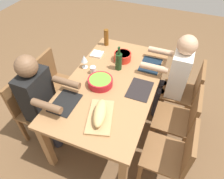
% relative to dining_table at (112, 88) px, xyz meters
% --- Properties ---
extents(ground_plane, '(8.00, 8.00, 0.00)m').
position_rel_dining_table_xyz_m(ground_plane, '(0.00, 0.00, -0.65)').
color(ground_plane, brown).
extents(dining_table, '(1.64, 0.95, 0.74)m').
position_rel_dining_table_xyz_m(dining_table, '(0.00, 0.00, 0.00)').
color(dining_table, '#9E7044').
rests_on(dining_table, ground_plane).
extents(chair_far_right, '(0.40, 0.40, 0.85)m').
position_rel_dining_table_xyz_m(chair_far_right, '(0.45, 0.79, -0.17)').
color(chair_far_right, brown).
rests_on(chair_far_right, ground_plane).
extents(chair_far_left, '(0.40, 0.40, 0.85)m').
position_rel_dining_table_xyz_m(chair_far_left, '(-0.45, 0.79, -0.17)').
color(chair_far_left, brown).
rests_on(chair_far_left, ground_plane).
extents(diner_far_left, '(0.41, 0.53, 1.20)m').
position_rel_dining_table_xyz_m(diner_far_left, '(-0.45, 0.61, 0.04)').
color(diner_far_left, '#2D2D38').
rests_on(diner_far_left, ground_plane).
extents(chair_near_center, '(0.40, 0.40, 0.85)m').
position_rel_dining_table_xyz_m(chair_near_center, '(0.00, -0.79, -0.17)').
color(chair_near_center, brown).
rests_on(chair_near_center, ground_plane).
extents(chair_near_right, '(0.40, 0.40, 0.85)m').
position_rel_dining_table_xyz_m(chair_near_right, '(0.45, -0.79, -0.17)').
color(chair_near_right, brown).
rests_on(chair_near_right, ground_plane).
extents(diner_near_right, '(0.41, 0.53, 1.20)m').
position_rel_dining_table_xyz_m(diner_near_right, '(0.45, -0.61, 0.04)').
color(diner_near_right, '#2D2D38').
rests_on(diner_near_right, ground_plane).
extents(chair_far_center, '(0.40, 0.40, 0.85)m').
position_rel_dining_table_xyz_m(chair_far_center, '(0.00, 0.79, -0.17)').
color(chair_far_center, brown).
rests_on(chair_far_center, ground_plane).
extents(serving_bowl_salad, '(0.26, 0.26, 0.08)m').
position_rel_dining_table_xyz_m(serving_bowl_salad, '(0.08, -0.10, 0.13)').
color(serving_bowl_salad, '#B21923').
rests_on(serving_bowl_salad, dining_table).
extents(serving_bowl_greens, '(0.21, 0.21, 0.10)m').
position_rel_dining_table_xyz_m(serving_bowl_greens, '(-0.43, -0.03, 0.14)').
color(serving_bowl_greens, red).
rests_on(serving_bowl_greens, dining_table).
extents(cutting_board, '(0.44, 0.32, 0.02)m').
position_rel_dining_table_xyz_m(cutting_board, '(0.49, 0.08, 0.10)').
color(cutting_board, tan).
rests_on(cutting_board, dining_table).
extents(bread_loaf, '(0.34, 0.19, 0.09)m').
position_rel_dining_table_xyz_m(bread_loaf, '(0.49, 0.08, 0.15)').
color(bread_loaf, tan).
rests_on(bread_loaf, cutting_board).
extents(wine_bottle, '(0.08, 0.08, 0.29)m').
position_rel_dining_table_xyz_m(wine_bottle, '(-0.25, -0.02, 0.20)').
color(wine_bottle, '#193819').
rests_on(wine_bottle, dining_table).
extents(beer_bottle, '(0.06, 0.06, 0.22)m').
position_rel_dining_table_xyz_m(beer_bottle, '(-0.67, -0.35, 0.20)').
color(beer_bottle, brown).
rests_on(beer_bottle, dining_table).
extents(wine_glass, '(0.08, 0.08, 0.17)m').
position_rel_dining_table_xyz_m(wine_glass, '(-0.12, -0.39, 0.20)').
color(wine_glass, silver).
rests_on(wine_glass, dining_table).
extents(placemat_far_left, '(0.32, 0.23, 0.01)m').
position_rel_dining_table_xyz_m(placemat_far_left, '(-0.45, 0.31, 0.09)').
color(placemat_far_left, '#142333').
rests_on(placemat_far_left, dining_table).
extents(cup_near_center, '(0.07, 0.07, 0.09)m').
position_rel_dining_table_xyz_m(cup_near_center, '(-0.06, -0.25, 0.13)').
color(cup_near_center, white).
rests_on(cup_near_center, dining_table).
extents(placemat_near_right, '(0.32, 0.23, 0.01)m').
position_rel_dining_table_xyz_m(placemat_near_right, '(0.45, -0.31, 0.09)').
color(placemat_near_right, black).
rests_on(placemat_near_right, dining_table).
extents(placemat_far_center, '(0.32, 0.23, 0.01)m').
position_rel_dining_table_xyz_m(placemat_far_center, '(0.00, 0.31, 0.09)').
color(placemat_far_center, black).
rests_on(placemat_far_center, dining_table).
extents(napkin_stack, '(0.15, 0.15, 0.02)m').
position_rel_dining_table_xyz_m(napkin_stack, '(-0.41, -0.37, 0.10)').
color(napkin_stack, white).
rests_on(napkin_stack, dining_table).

